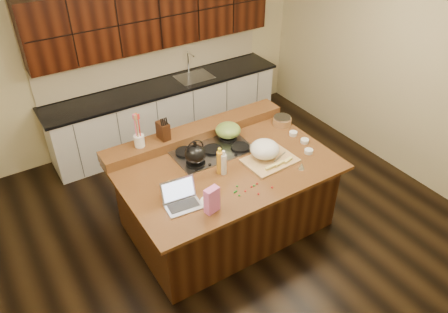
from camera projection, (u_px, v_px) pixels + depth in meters
room at (226, 132)px, 4.68m from camera, size 5.52×5.02×2.72m
island at (226, 195)px, 5.19m from camera, size 2.40×1.60×0.92m
back_ledge at (196, 132)px, 5.37m from camera, size 2.40×0.30×0.12m
cooktop at (213, 151)px, 5.12m from camera, size 0.92×0.52×0.05m
back_counter at (163, 81)px, 6.55m from camera, size 3.70×0.66×2.40m
kettle at (195, 154)px, 4.82m from camera, size 0.25×0.25×0.22m
green_bowl at (228, 130)px, 5.28m from camera, size 0.33×0.33×0.17m
laptop at (181, 198)px, 4.35m from camera, size 0.38×0.31×0.25m
oil_bottle at (220, 163)px, 4.72m from camera, size 0.08×0.08×0.27m
vinegar_bottle at (224, 164)px, 4.71m from camera, size 0.08×0.08×0.25m
wooden_tray at (266, 152)px, 4.95m from camera, size 0.60×0.48×0.23m
ramekin_a at (309, 151)px, 5.10m from camera, size 0.12×0.12×0.04m
ramekin_b at (305, 141)px, 5.28m from camera, size 0.11×0.11×0.04m
ramekin_c at (293, 133)px, 5.42m from camera, size 0.13×0.13×0.04m
strainer_bowl at (282, 121)px, 5.62m from camera, size 0.31×0.31×0.09m
kitchen_timer at (301, 166)px, 4.84m from camera, size 0.10×0.10×0.07m
pink_bag at (212, 200)px, 4.22m from camera, size 0.16×0.11×0.28m
candy_plate at (209, 201)px, 4.40m from camera, size 0.24×0.24×0.01m
package_box at (169, 190)px, 4.45m from camera, size 0.13×0.11×0.15m
utensil_crock at (139, 141)px, 4.98m from camera, size 0.14×0.14×0.14m
knife_block at (163, 131)px, 5.09m from camera, size 0.12×0.18×0.21m
gumdrop_0 at (257, 184)px, 4.63m from camera, size 0.02×0.02×0.02m
gumdrop_1 at (235, 192)px, 4.51m from camera, size 0.02×0.02×0.02m
gumdrop_2 at (259, 194)px, 4.49m from camera, size 0.02×0.02×0.02m
gumdrop_3 at (254, 186)px, 4.60m from camera, size 0.02×0.02×0.02m
gumdrop_4 at (272, 187)px, 4.58m from camera, size 0.02×0.02×0.02m
gumdrop_5 at (237, 186)px, 4.59m from camera, size 0.02×0.02×0.02m
gumdrop_6 at (245, 191)px, 4.53m from camera, size 0.02×0.02×0.02m
gumdrop_7 at (236, 191)px, 4.53m from camera, size 0.02×0.02×0.02m
gumdrop_8 at (252, 187)px, 4.59m from camera, size 0.02×0.02×0.02m
gumdrop_9 at (239, 195)px, 4.47m from camera, size 0.02×0.02×0.02m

